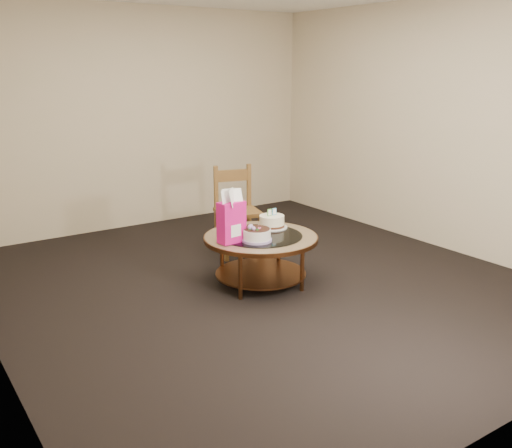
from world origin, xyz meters
TOP-DOWN VIEW (x-y plane):
  - ground at (0.00, 0.00)m, footprint 5.00×5.00m
  - room_walls at (0.00, 0.00)m, footprint 4.52×5.02m
  - coffee_table at (0.00, -0.00)m, footprint 1.02×1.02m
  - decorated_cake at (-0.13, -0.12)m, footprint 0.26×0.26m
  - cream_cake at (0.23, 0.15)m, footprint 0.29×0.29m
  - gift_bag at (-0.32, -0.02)m, footprint 0.24×0.18m
  - pillar_candle at (-0.01, 0.30)m, footprint 0.11×0.11m
  - dining_chair at (0.30, 0.87)m, footprint 0.52×0.52m

SIDE VIEW (x-z plane):
  - ground at x=0.00m, z-range 0.00..0.00m
  - coffee_table at x=0.00m, z-range 0.15..0.61m
  - dining_chair at x=0.30m, z-range 0.01..0.92m
  - pillar_candle at x=-0.01m, z-range 0.44..0.53m
  - decorated_cake at x=-0.13m, z-range 0.43..0.58m
  - cream_cake at x=0.23m, z-range 0.42..0.61m
  - gift_bag at x=-0.32m, z-range 0.46..0.91m
  - room_walls at x=0.00m, z-range 0.24..2.85m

